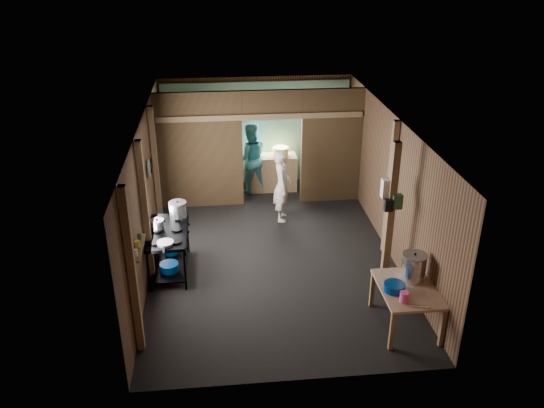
{
  "coord_description": "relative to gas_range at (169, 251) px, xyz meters",
  "views": [
    {
      "loc": [
        -0.93,
        -9.19,
        5.4
      ],
      "look_at": [
        0.0,
        -0.2,
        1.1
      ],
      "focal_mm": 36.43,
      "sensor_mm": 36.0,
      "label": 1
    }
  ],
  "objects": [
    {
      "name": "wall_back",
      "position": [
        1.88,
        4.02,
        0.89
      ],
      "size": [
        4.5,
        0.0,
        2.6
      ],
      "primitive_type": "cube",
      "color": "brown",
      "rests_on": "ground"
    },
    {
      "name": "partition_left",
      "position": [
        0.55,
        2.72,
        0.89
      ],
      "size": [
        1.85,
        0.1,
        2.6
      ],
      "primitive_type": "cube",
      "color": "brown",
      "rests_on": "floor"
    },
    {
      "name": "stove_pot_large",
      "position": [
        0.17,
        0.5,
        0.56
      ],
      "size": [
        0.36,
        0.36,
        0.33
      ],
      "primitive_type": null,
      "rotation": [
        0.0,
        0.0,
        0.1
      ],
      "color": "silver",
      "rests_on": "gas_range"
    },
    {
      "name": "blue_tub_front",
      "position": [
        0.0,
        -0.24,
        -0.18
      ],
      "size": [
        0.33,
        0.33,
        0.14
      ],
      "primitive_type": "cylinder",
      "color": "navy",
      "rests_on": "gas_range"
    },
    {
      "name": "frying_pan",
      "position": [
        0.0,
        -0.48,
        0.44
      ],
      "size": [
        0.3,
        0.51,
        0.07
      ],
      "primitive_type": null,
      "rotation": [
        0.0,
        0.0,
        0.02
      ],
      "color": "gray",
      "rests_on": "gas_range"
    },
    {
      "name": "bag_white",
      "position": [
        3.68,
        -0.7,
        1.37
      ],
      "size": [
        0.22,
        0.15,
        0.32
      ],
      "primitive_type": "cube",
      "color": "white",
      "rests_on": "post_free"
    },
    {
      "name": "wash_basin",
      "position": [
        3.48,
        -2.0,
        0.33
      ],
      "size": [
        0.36,
        0.36,
        0.12
      ],
      "primitive_type": "cylinder",
      "rotation": [
        0.0,
        0.0,
        0.15
      ],
      "color": "navy",
      "rests_on": "prep_table"
    },
    {
      "name": "post_right",
      "position": [
        4.06,
        0.32,
        0.89
      ],
      "size": [
        0.1,
        0.12,
        2.6
      ],
      "primitive_type": "cube",
      "color": "olive",
      "rests_on": "floor"
    },
    {
      "name": "pink_bucket",
      "position": [
        3.53,
        -2.29,
        0.35
      ],
      "size": [
        0.16,
        0.16,
        0.16
      ],
      "primitive_type": "cylinder",
      "rotation": [
        0.0,
        0.0,
        -0.24
      ],
      "color": "#ED55A3",
      "rests_on": "prep_table"
    },
    {
      "name": "wall_shelf",
      "position": [
        -0.27,
        -1.58,
        0.99
      ],
      "size": [
        0.14,
        0.8,
        0.03
      ],
      "primitive_type": "cube",
      "color": "olive",
      "rests_on": "wall_left"
    },
    {
      "name": "prep_table",
      "position": [
        3.71,
        -1.95,
        -0.07
      ],
      "size": [
        0.84,
        1.16,
        0.68
      ],
      "primitive_type": null,
      "color": "tan",
      "rests_on": "floor"
    },
    {
      "name": "wall_front",
      "position": [
        1.88,
        -2.98,
        0.89
      ],
      "size": [
        4.5,
        0.0,
        2.6
      ],
      "primitive_type": "cube",
      "color": "brown",
      "rests_on": "ground"
    },
    {
      "name": "post_left_c",
      "position": [
        -0.3,
        1.72,
        0.89
      ],
      "size": [
        0.1,
        0.12,
        2.6
      ],
      "primitive_type": "cube",
      "color": "olive",
      "rests_on": "floor"
    },
    {
      "name": "pan_lid_small",
      "position": [
        -0.33,
        1.32,
        1.14
      ],
      "size": [
        0.03,
        0.3,
        0.3
      ],
      "primitive_type": "cylinder",
      "rotation": [
        0.0,
        1.57,
        0.0
      ],
      "color": "black",
      "rests_on": "wall_left"
    },
    {
      "name": "jar_yellow",
      "position": [
        -0.27,
        -1.58,
        1.05
      ],
      "size": [
        0.08,
        0.08,
        0.1
      ],
      "primitive_type": "cylinder",
      "color": "yellow",
      "rests_on": "wall_shelf"
    },
    {
      "name": "cook",
      "position": [
        2.25,
        1.87,
        0.36
      ],
      "size": [
        0.43,
        0.6,
        1.55
      ],
      "primitive_type": "imported",
      "rotation": [
        0.0,
        0.0,
        1.46
      ],
      "color": "silver",
      "rests_on": "floor"
    },
    {
      "name": "partition_right",
      "position": [
        3.46,
        2.72,
        0.89
      ],
      "size": [
        1.35,
        0.1,
        2.6
      ],
      "primitive_type": "cube",
      "color": "brown",
      "rests_on": "floor"
    },
    {
      "name": "gas_range",
      "position": [
        0.0,
        0.0,
        0.0
      ],
      "size": [
        0.72,
        1.4,
        0.83
      ],
      "primitive_type": null,
      "color": "black",
      "rests_on": "floor"
    },
    {
      "name": "wall_clock",
      "position": [
        2.13,
        3.92,
        1.49
      ],
      "size": [
        0.2,
        0.03,
        0.2
      ],
      "primitive_type": "cylinder",
      "rotation": [
        1.57,
        0.0,
        0.0
      ],
      "color": "white",
      "rests_on": "wall_back"
    },
    {
      "name": "worker_back",
      "position": [
        1.69,
        3.39,
        0.43
      ],
      "size": [
        0.89,
        0.74,
        1.68
      ],
      "primitive_type": "imported",
      "rotation": [
        0.0,
        0.0,
        3.27
      ],
      "color": "teal",
      "rests_on": "floor"
    },
    {
      "name": "post_left_a",
      "position": [
        -0.3,
        -2.08,
        0.89
      ],
      "size": [
        0.1,
        0.12,
        2.6
      ],
      "primitive_type": "cube",
      "color": "olive",
      "rests_on": "floor"
    },
    {
      "name": "pan_lid_big",
      "position": [
        -0.33,
        0.92,
        1.24
      ],
      "size": [
        0.03,
        0.34,
        0.34
      ],
      "primitive_type": "cylinder",
      "rotation": [
        0.0,
        1.57,
        0.0
      ],
      "color": "gray",
      "rests_on": "wall_left"
    },
    {
      "name": "cross_beam",
      "position": [
        1.88,
        2.67,
        1.64
      ],
      "size": [
        4.4,
        0.12,
        0.12
      ],
      "primitive_type": "cube",
      "color": "olive",
      "rests_on": "wall_left"
    },
    {
      "name": "jar_green",
      "position": [
        -0.27,
        -1.36,
        1.05
      ],
      "size": [
        0.06,
        0.06,
        0.1
      ],
      "primitive_type": "cylinder",
      "color": "#275730",
      "rests_on": "wall_shelf"
    },
    {
      "name": "turquoise_panel",
      "position": [
        1.88,
        3.96,
        0.84
      ],
      "size": [
        4.4,
        0.06,
        2.5
      ],
      "primitive_type": "cube",
      "color": "#6CAFB0",
      "rests_on": "wall_back"
    },
    {
      "name": "stock_pot",
      "position": [
        3.85,
        -1.72,
        0.48
      ],
      "size": [
        0.49,
        0.49,
        0.45
      ],
      "primitive_type": null,
      "rotation": [
        0.0,
        0.0,
        -0.35
      ],
      "color": "silver",
      "rests_on": "prep_table"
    },
    {
      "name": "bag_black",
      "position": [
        3.66,
        -0.86,
        1.14
      ],
      "size": [
        0.14,
        0.1,
        0.2
      ],
      "primitive_type": "cube",
      "color": "black",
      "rests_on": "post_free"
    },
    {
      "name": "wall_right",
      "position": [
        4.13,
        0.52,
        0.89
      ],
      "size": [
        0.0,
        7.0,
        2.6
      ],
      "primitive_type": "cube",
      "color": "brown",
      "rests_on": "ground"
    },
    {
      "name": "knife",
      "position": [
        3.71,
        -2.44,
        0.28
      ],
      "size": [
        0.3,
        0.11,
        0.01
      ],
      "primitive_type": "cube",
      "rotation": [
        0.0,
        0.0,
        -0.27
      ],
      "color": "silver",
      "rests_on": "prep_table"
    },
    {
      "name": "post_left_b",
      "position": [
        -0.3,
        -0.28,
        0.89
      ],
      "size": [
        0.1,
        0.12,
        2.6
      ],
      "primitive_type": "cube",
      "color": "olive",
      "rests_on": "floor"
    },
    {
      "name": "bag_green",
      "position": [
        3.8,
        -0.84,
        1.19
      ],
      "size": [
        0.16,
        0.12,
        0.24
      ],
      "primitive_type": "cube",
      "color": "#275730",
      "rests_on": "post_free"
    },
    {
      "name": "wall_left",
      "position": [
        -0.37,
        0.52,
        0.89
      ],
      "size": [
        0.0,
        7.0,
        2.6
      ],
      "primitive_type": "cube",
      "color": "brown",
      "rests_on": "ground"
    },
    {
      "name": "blue_tub_back",
      "position": [
        0.0,
        0.35,
        -0.2
      ],
      "size": [
        0.26,
        0.26,
        0.11
      ],
      "primitive_type": "cylinder",
      "color": "navy",
      "rests_on": "gas_range"
    },
    {
      "name": "ceiling",
      "position": [
        1.88,
        0.52,
        2.19
      ],
      "size": [
        4.5,
        7.0,
        0.0
      ],
      "primitive_type": "cube",
      "color": "#2C2C2B",
      "rests_on": "ground"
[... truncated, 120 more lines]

